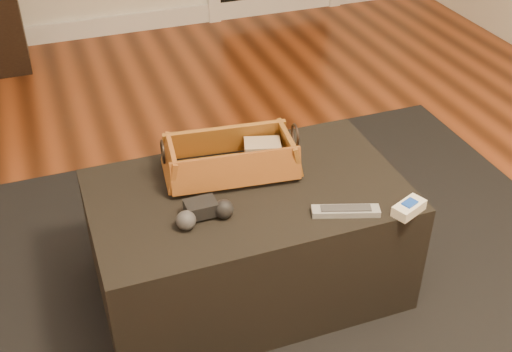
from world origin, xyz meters
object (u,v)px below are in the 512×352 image
object	(u,v)px
tv_remote	(225,169)
silver_remote	(346,211)
ottoman	(248,240)
game_controller	(203,212)
wicker_basket	(231,159)
cream_gadget	(409,208)

from	to	relation	value
tv_remote	silver_remote	world-z (taller)	tv_remote
tv_remote	silver_remote	xyz separation A→B (m)	(0.28, -0.31, -0.02)
ottoman	silver_remote	size ratio (longest dim) A/B	4.79
game_controller	ottoman	bearing A→B (deg)	29.87
wicker_basket	silver_remote	world-z (taller)	wicker_basket
tv_remote	game_controller	xyz separation A→B (m)	(-0.13, -0.20, 0.00)
tv_remote	cream_gadget	world-z (taller)	same
silver_remote	game_controller	bearing A→B (deg)	163.86
game_controller	wicker_basket	bearing A→B (deg)	53.64
silver_remote	cream_gadget	distance (m)	0.19
wicker_basket	game_controller	size ratio (longest dim) A/B	2.46
wicker_basket	cream_gadget	xyz separation A→B (m)	(0.44, -0.39, -0.03)
tv_remote	game_controller	world-z (taller)	game_controller
silver_remote	cream_gadget	world-z (taller)	cream_gadget
tv_remote	game_controller	bearing A→B (deg)	-123.22
tv_remote	wicker_basket	distance (m)	0.04
tv_remote	game_controller	size ratio (longest dim) A/B	1.23
tv_remote	silver_remote	bearing A→B (deg)	-47.86
ottoman	game_controller	distance (m)	0.31
game_controller	cream_gadget	bearing A→B (deg)	-16.82
silver_remote	tv_remote	bearing A→B (deg)	131.62
tv_remote	cream_gadget	bearing A→B (deg)	-38.59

